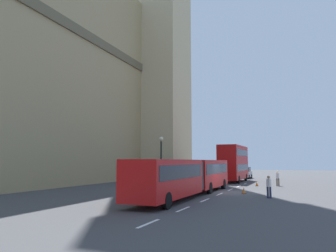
{
  "coord_description": "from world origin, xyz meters",
  "views": [
    {
      "loc": [
        -28.78,
        -6.37,
        2.78
      ],
      "look_at": [
        -0.91,
        5.18,
        6.17
      ],
      "focal_mm": 33.68,
      "sensor_mm": 36.0,
      "label": 1
    }
  ],
  "objects_px": {
    "articulated_bus": "(189,174)",
    "traffic_cone_west": "(244,190)",
    "pedestrian_by_kerb": "(278,178)",
    "sedan_lead": "(245,173)",
    "street_lamp": "(161,159)",
    "double_decker_bus": "(234,162)",
    "traffic_cone_middle": "(257,183)",
    "pedestrian_near_cones": "(269,186)"
  },
  "relations": [
    {
      "from": "traffic_cone_middle",
      "to": "street_lamp",
      "type": "xyz_separation_m",
      "value": [
        -8.1,
        8.33,
        2.77
      ]
    },
    {
      "from": "sedan_lead",
      "to": "double_decker_bus",
      "type": "bearing_deg",
      "value": 179.8
    },
    {
      "from": "sedan_lead",
      "to": "street_lamp",
      "type": "bearing_deg",
      "value": 169.29
    },
    {
      "from": "pedestrian_near_cones",
      "to": "double_decker_bus",
      "type": "bearing_deg",
      "value": 18.37
    },
    {
      "from": "traffic_cone_middle",
      "to": "pedestrian_near_cones",
      "type": "xyz_separation_m",
      "value": [
        -12.03,
        -2.34,
        0.63
      ]
    },
    {
      "from": "sedan_lead",
      "to": "pedestrian_by_kerb",
      "type": "xyz_separation_m",
      "value": [
        -15.1,
        -6.01,
        -0.0
      ]
    },
    {
      "from": "articulated_bus",
      "to": "double_decker_bus",
      "type": "bearing_deg",
      "value": 0.01
    },
    {
      "from": "traffic_cone_middle",
      "to": "street_lamp",
      "type": "bearing_deg",
      "value": 134.22
    },
    {
      "from": "pedestrian_by_kerb",
      "to": "sedan_lead",
      "type": "bearing_deg",
      "value": 21.7
    },
    {
      "from": "double_decker_bus",
      "to": "pedestrian_by_kerb",
      "type": "distance_m",
      "value": 8.54
    },
    {
      "from": "pedestrian_near_cones",
      "to": "articulated_bus",
      "type": "bearing_deg",
      "value": 95.98
    },
    {
      "from": "traffic_cone_west",
      "to": "street_lamp",
      "type": "height_order",
      "value": "street_lamp"
    },
    {
      "from": "articulated_bus",
      "to": "double_decker_bus",
      "type": "distance_m",
      "value": 19.23
    },
    {
      "from": "articulated_bus",
      "to": "traffic_cone_west",
      "type": "relative_size",
      "value": 31.38
    },
    {
      "from": "articulated_bus",
      "to": "traffic_cone_west",
      "type": "distance_m",
      "value": 5.4
    },
    {
      "from": "street_lamp",
      "to": "traffic_cone_middle",
      "type": "bearing_deg",
      "value": -45.78
    },
    {
      "from": "pedestrian_near_cones",
      "to": "pedestrian_by_kerb",
      "type": "distance_m",
      "value": 12.81
    },
    {
      "from": "street_lamp",
      "to": "double_decker_bus",
      "type": "bearing_deg",
      "value": -17.1
    },
    {
      "from": "traffic_cone_middle",
      "to": "pedestrian_near_cones",
      "type": "bearing_deg",
      "value": -168.98
    },
    {
      "from": "street_lamp",
      "to": "sedan_lead",
      "type": "bearing_deg",
      "value": -10.71
    },
    {
      "from": "articulated_bus",
      "to": "traffic_cone_middle",
      "type": "distance_m",
      "value": 13.31
    },
    {
      "from": "articulated_bus",
      "to": "pedestrian_by_kerb",
      "type": "bearing_deg",
      "value": -24.18
    },
    {
      "from": "sedan_lead",
      "to": "traffic_cone_west",
      "type": "distance_m",
      "value": 25.32
    },
    {
      "from": "articulated_bus",
      "to": "traffic_cone_west",
      "type": "height_order",
      "value": "articulated_bus"
    },
    {
      "from": "sedan_lead",
      "to": "traffic_cone_west",
      "type": "relative_size",
      "value": 7.59
    },
    {
      "from": "sedan_lead",
      "to": "pedestrian_near_cones",
      "type": "xyz_separation_m",
      "value": [
        -27.9,
        -6.13,
        -0.0
      ]
    },
    {
      "from": "traffic_cone_middle",
      "to": "sedan_lead",
      "type": "bearing_deg",
      "value": 13.43
    },
    {
      "from": "pedestrian_near_cones",
      "to": "traffic_cone_west",
      "type": "bearing_deg",
      "value": 39.17
    },
    {
      "from": "traffic_cone_middle",
      "to": "street_lamp",
      "type": "height_order",
      "value": "street_lamp"
    },
    {
      "from": "pedestrian_by_kerb",
      "to": "articulated_bus",
      "type": "bearing_deg",
      "value": 155.82
    },
    {
      "from": "sedan_lead",
      "to": "street_lamp",
      "type": "distance_m",
      "value": 24.5
    },
    {
      "from": "traffic_cone_middle",
      "to": "street_lamp",
      "type": "distance_m",
      "value": 11.95
    },
    {
      "from": "double_decker_bus",
      "to": "sedan_lead",
      "type": "xyz_separation_m",
      "value": [
        9.34,
        -0.03,
        -1.8
      ]
    },
    {
      "from": "articulated_bus",
      "to": "double_decker_bus",
      "type": "relative_size",
      "value": 1.9
    },
    {
      "from": "sedan_lead",
      "to": "pedestrian_near_cones",
      "type": "distance_m",
      "value": 28.57
    },
    {
      "from": "sedan_lead",
      "to": "pedestrian_by_kerb",
      "type": "height_order",
      "value": "sedan_lead"
    },
    {
      "from": "traffic_cone_middle",
      "to": "pedestrian_near_cones",
      "type": "height_order",
      "value": "pedestrian_near_cones"
    },
    {
      "from": "double_decker_bus",
      "to": "sedan_lead",
      "type": "height_order",
      "value": "double_decker_bus"
    },
    {
      "from": "sedan_lead",
      "to": "street_lamp",
      "type": "xyz_separation_m",
      "value": [
        -23.98,
        4.54,
        2.14
      ]
    },
    {
      "from": "traffic_cone_west",
      "to": "pedestrian_by_kerb",
      "type": "bearing_deg",
      "value": -12.63
    },
    {
      "from": "articulated_bus",
      "to": "pedestrian_by_kerb",
      "type": "distance_m",
      "value": 14.77
    },
    {
      "from": "traffic_cone_west",
      "to": "pedestrian_near_cones",
      "type": "relative_size",
      "value": 0.34
    }
  ]
}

